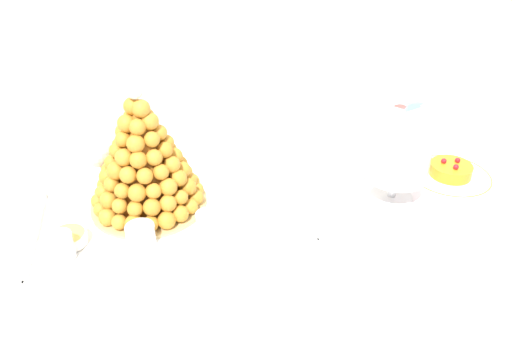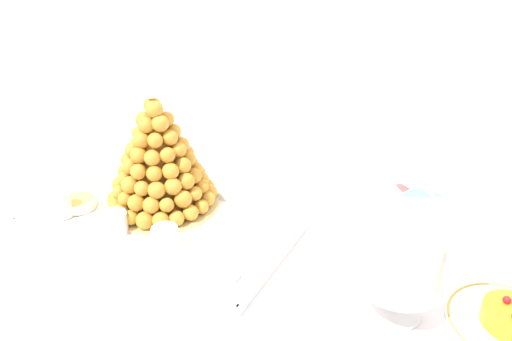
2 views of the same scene
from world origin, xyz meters
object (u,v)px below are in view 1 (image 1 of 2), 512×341
(serving_tray, at_px, (173,219))
(dessert_cup_mid_left, at_px, (141,236))
(macaron_goblet, at_px, (401,143))
(croquembouche, at_px, (144,161))
(dessert_cup_mid_right, at_px, (276,219))
(dessert_cup_centre, at_px, (209,226))
(dessert_cup_left, at_px, (61,247))
(fruit_tart_plate, at_px, (450,173))
(creme_brulee_ramekin, at_px, (68,238))
(wine_glass, at_px, (99,152))

(serving_tray, xyz_separation_m, dessert_cup_mid_left, (-0.07, -0.08, 0.02))
(macaron_goblet, bearing_deg, serving_tray, 178.01)
(croquembouche, xyz_separation_m, dessert_cup_mid_right, (0.27, -0.15, -0.10))
(dessert_cup_centre, height_order, dessert_cup_mid_right, dessert_cup_centre)
(dessert_cup_left, xyz_separation_m, dessert_cup_mid_left, (0.16, 0.01, -0.00))
(serving_tray, relative_size, dessert_cup_mid_right, 9.60)
(dessert_cup_left, distance_m, dessert_cup_mid_right, 0.45)
(serving_tray, distance_m, fruit_tart_plate, 0.73)
(dessert_cup_left, height_order, dessert_cup_mid_right, dessert_cup_left)
(dessert_cup_mid_left, xyz_separation_m, fruit_tart_plate, (0.80, 0.11, -0.02))
(dessert_cup_mid_left, distance_m, dessert_cup_mid_right, 0.29)
(croquembouche, bearing_deg, serving_tray, -54.27)
(dessert_cup_mid_left, height_order, macaron_goblet, macaron_goblet)
(dessert_cup_mid_right, relative_size, creme_brulee_ramekin, 0.77)
(creme_brulee_ramekin, relative_size, fruit_tart_plate, 0.38)
(dessert_cup_mid_right, height_order, fruit_tart_plate, dessert_cup_mid_right)
(dessert_cup_mid_left, xyz_separation_m, creme_brulee_ramekin, (-0.15, 0.04, -0.01))
(wine_glass, bearing_deg, macaron_goblet, -13.51)
(macaron_goblet, distance_m, wine_glass, 0.71)
(dessert_cup_mid_right, relative_size, wine_glass, 0.38)
(dessert_cup_mid_left, bearing_deg, croquembouche, 81.41)
(macaron_goblet, bearing_deg, dessert_cup_centre, -172.68)
(dessert_cup_mid_left, relative_size, fruit_tart_plate, 0.29)
(dessert_cup_left, relative_size, creme_brulee_ramekin, 0.71)
(wine_glass, bearing_deg, dessert_cup_centre, -44.65)
(serving_tray, distance_m, dessert_cup_mid_left, 0.11)
(creme_brulee_ramekin, height_order, fruit_tart_plate, fruit_tart_plate)
(serving_tray, bearing_deg, macaron_goblet, -1.99)
(dessert_cup_centre, height_order, macaron_goblet, macaron_goblet)
(serving_tray, xyz_separation_m, macaron_goblet, (0.53, -0.02, 0.15))
(macaron_goblet, bearing_deg, creme_brulee_ramekin, -178.56)
(fruit_tart_plate, bearing_deg, dessert_cup_left, -172.73)
(serving_tray, xyz_separation_m, croquembouche, (-0.05, 0.07, 0.12))
(croquembouche, height_order, fruit_tart_plate, croquembouche)
(dessert_cup_mid_left, bearing_deg, macaron_goblet, 5.58)
(serving_tray, bearing_deg, dessert_cup_left, -159.87)
(serving_tray, bearing_deg, wine_glass, 136.24)
(dessert_cup_left, height_order, macaron_goblet, macaron_goblet)
(croquembouche, bearing_deg, fruit_tart_plate, -2.31)
(serving_tray, relative_size, wine_glass, 3.68)
(croquembouche, height_order, wine_glass, croquembouche)
(creme_brulee_ramekin, xyz_separation_m, fruit_tart_plate, (0.95, 0.07, -0.01))
(dessert_cup_mid_right, bearing_deg, serving_tray, 159.10)
(dessert_cup_left, distance_m, dessert_cup_mid_left, 0.16)
(serving_tray, relative_size, croquembouche, 1.97)
(serving_tray, height_order, creme_brulee_ramekin, creme_brulee_ramekin)
(dessert_cup_centre, bearing_deg, wine_glass, 135.35)
(dessert_cup_centre, distance_m, dessert_cup_mid_right, 0.15)
(croquembouche, relative_size, dessert_cup_mid_left, 4.93)
(dessert_cup_mid_right, xyz_separation_m, creme_brulee_ramekin, (-0.45, 0.05, -0.01))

